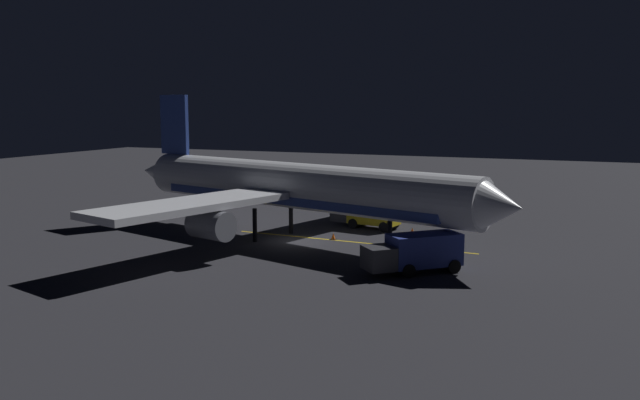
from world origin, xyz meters
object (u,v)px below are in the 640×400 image
baggage_truck (416,253)px  ground_crew_worker (428,242)px  airliner (291,187)px  catering_truck (368,213)px  traffic_cone_near_left (388,254)px  traffic_cone_near_right (412,231)px  traffic_cone_under_wing (333,236)px

baggage_truck → ground_crew_worker: 5.91m
airliner → ground_crew_worker: 11.87m
catering_truck → traffic_cone_near_left: (10.33, 5.04, -1.08)m
airliner → traffic_cone_near_right: bearing=128.0°
baggage_truck → traffic_cone_under_wing: (-7.83, -8.98, -1.07)m
ground_crew_worker → traffic_cone_near_right: ground_crew_worker is taller
catering_truck → baggage_truck: bearing=30.2°
airliner → catering_truck: bearing=152.4°
baggage_truck → traffic_cone_near_left: 4.67m
airliner → traffic_cone_near_left: airliner is taller
airliner → traffic_cone_near_right: airliner is taller
airliner → baggage_truck: bearing=62.8°
airliner → traffic_cone_under_wing: (-1.68, 3.01, -4.10)m
catering_truck → traffic_cone_under_wing: (5.95, -0.97, -1.08)m
traffic_cone_near_right → ground_crew_worker: bearing=23.8°
baggage_truck → airliner: bearing=-117.2°
traffic_cone_near_left → baggage_truck: bearing=40.8°
catering_truck → traffic_cone_under_wing: 6.12m
catering_truck → ground_crew_worker: (7.92, 7.37, -0.44)m
traffic_cone_near_left → traffic_cone_under_wing: same height
baggage_truck → traffic_cone_near_left: (-3.45, -2.97, -1.07)m
airliner → traffic_cone_under_wing: airliner is taller
catering_truck → ground_crew_worker: bearing=43.0°
ground_crew_worker → traffic_cone_near_left: 3.42m
catering_truck → ground_crew_worker: size_ratio=3.70×
baggage_truck → ground_crew_worker: baggage_truck is taller
airliner → traffic_cone_near_left: (2.71, 9.02, -4.10)m
airliner → traffic_cone_near_left: size_ratio=69.00×
catering_truck → traffic_cone_near_right: (1.10, 4.37, -1.08)m
traffic_cone_near_left → traffic_cone_near_right: same height
baggage_truck → catering_truck: catering_truck is taller
ground_crew_worker → traffic_cone_under_wing: 8.60m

